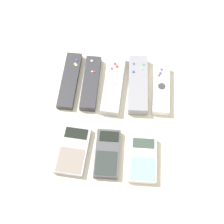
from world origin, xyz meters
TOP-DOWN VIEW (x-y plane):
  - ground_plane at (0.00, 0.00)m, footprint 3.00×3.00m
  - remote_0 at (-0.14, 0.13)m, footprint 0.05×0.20m
  - remote_1 at (-0.07, 0.13)m, footprint 0.05×0.19m
  - remote_2 at (-0.01, 0.13)m, footprint 0.06×0.21m
  - remote_3 at (0.07, 0.14)m, footprint 0.07×0.20m
  - remote_4 at (0.14, 0.13)m, footprint 0.05×0.17m
  - calculator_0 at (-0.09, -0.10)m, footprint 0.09×0.15m
  - calculator_1 at (0.00, -0.10)m, footprint 0.07×0.14m
  - calculator_2 at (0.10, -0.10)m, footprint 0.08×0.13m

SIDE VIEW (x-z plane):
  - ground_plane at x=0.00m, z-range 0.00..0.00m
  - calculator_0 at x=-0.09m, z-range 0.00..0.02m
  - remote_0 at x=-0.14m, z-range 0.00..0.02m
  - calculator_1 at x=0.00m, z-range 0.00..0.02m
  - calculator_2 at x=0.10m, z-range 0.00..0.02m
  - remote_4 at x=0.14m, z-range 0.00..0.02m
  - remote_1 at x=-0.07m, z-range 0.00..0.02m
  - remote_2 at x=-0.01m, z-range 0.00..0.02m
  - remote_3 at x=0.07m, z-range 0.00..0.03m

